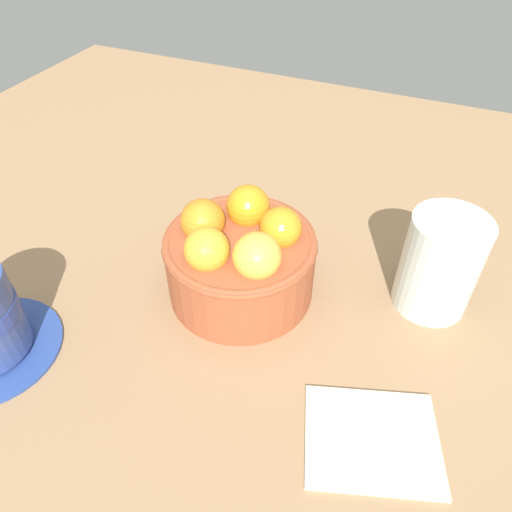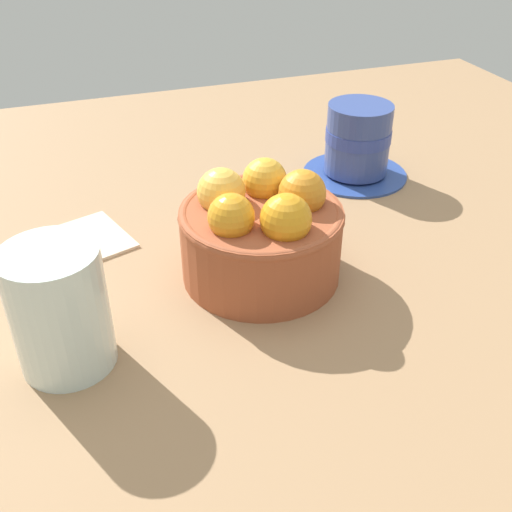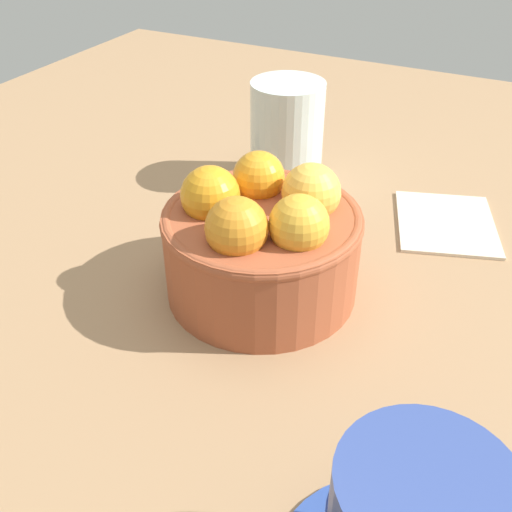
% 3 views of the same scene
% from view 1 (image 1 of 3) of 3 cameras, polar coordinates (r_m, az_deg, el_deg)
% --- Properties ---
extents(ground_plane, '(1.20, 1.10, 0.04)m').
position_cam_1_polar(ground_plane, '(0.52, -1.72, -5.34)').
color(ground_plane, '#997551').
extents(terracotta_bowl, '(0.15, 0.15, 0.10)m').
position_cam_1_polar(terracotta_bowl, '(0.47, -1.89, -0.11)').
color(terracotta_bowl, '#9E4C2D').
rests_on(terracotta_bowl, ground_plane).
extents(water_glass, '(0.07, 0.07, 0.10)m').
position_cam_1_polar(water_glass, '(0.49, 20.88, -0.89)').
color(water_glass, silver).
rests_on(water_glass, ground_plane).
extents(folded_napkin, '(0.13, 0.12, 0.01)m').
position_cam_1_polar(folded_napkin, '(0.42, 13.57, -20.18)').
color(folded_napkin, beige).
rests_on(folded_napkin, ground_plane).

